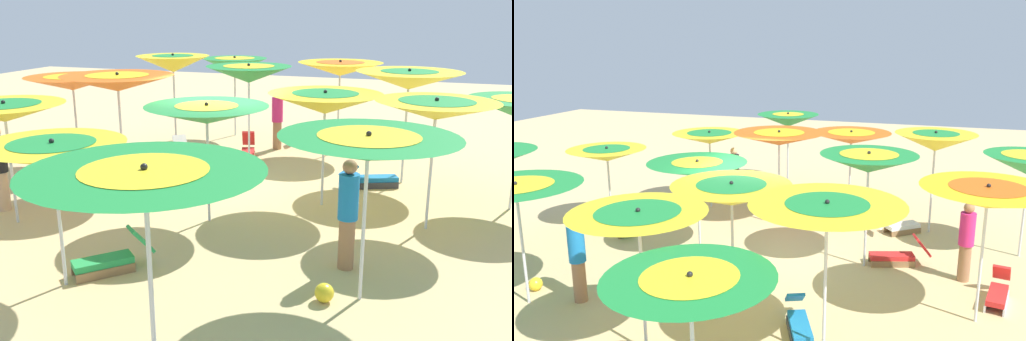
{
  "view_description": "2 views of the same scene",
  "coord_description": "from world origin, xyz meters",
  "views": [
    {
      "loc": [
        -4.29,
        10.23,
        3.8
      ],
      "look_at": [
        -1.14,
        1.15,
        1.0
      ],
      "focal_mm": 39.82,
      "sensor_mm": 36.0,
      "label": 1
    },
    {
      "loc": [
        -10.42,
        -3.73,
        4.7
      ],
      "look_at": [
        1.89,
        0.35,
        1.51
      ],
      "focal_mm": 37.19,
      "sensor_mm": 36.0,
      "label": 2
    }
  ],
  "objects": [
    {
      "name": "beach_umbrella_1",
      "position": [
        -3.36,
        3.29,
        2.1
      ],
      "size": [
        2.28,
        2.28,
        2.31
      ],
      "color": "silver",
      "rests_on": "ground"
    },
    {
      "name": "beach_umbrella_13",
      "position": [
        4.37,
        -1.26,
        2.01
      ],
      "size": [
        2.25,
        2.25,
        2.23
      ],
      "color": "silver",
      "rests_on": "ground"
    },
    {
      "name": "lounger_2",
      "position": [
        0.51,
        -2.98,
        0.21
      ],
      "size": [
        0.72,
        1.33,
        0.66
      ],
      "rotation": [
        0.0,
        0.0,
        8.17
      ],
      "color": "olive",
      "rests_on": "ground"
    },
    {
      "name": "beach_umbrella_11",
      "position": [
        -1.5,
        -4.49,
        2.23
      ],
      "size": [
        2.19,
        2.19,
        2.46
      ],
      "color": "silver",
      "rests_on": "ground"
    },
    {
      "name": "lounger_5",
      "position": [
        2.46,
        -2.85,
        0.21
      ],
      "size": [
        1.03,
        1.16,
        0.61
      ],
      "rotation": [
        0.0,
        0.0,
        5.38
      ],
      "color": "olive",
      "rests_on": "ground"
    },
    {
      "name": "ground",
      "position": [
        0.0,
        0.0,
        -0.02
      ],
      "size": [
        41.18,
        41.18,
        0.04
      ],
      "primitive_type": "cube",
      "color": "#D1B57F"
    },
    {
      "name": "beach_umbrella_5",
      "position": [
        -0.29,
        1.29,
        1.98
      ],
      "size": [
        2.18,
        2.18,
        2.19
      ],
      "color": "silver",
      "rests_on": "ground"
    },
    {
      "name": "lounger_3",
      "position": [
        -0.66,
        -4.9,
        0.2
      ],
      "size": [
        1.19,
        0.53,
        0.59
      ],
      "rotation": [
        0.0,
        0.0,
        9.25
      ],
      "color": "silver",
      "rests_on": "ground"
    },
    {
      "name": "lounger_1",
      "position": [
        0.26,
        3.69,
        0.21
      ],
      "size": [
        1.06,
        1.11,
        0.64
      ],
      "rotation": [
        0.0,
        0.0,
        7.11
      ],
      "color": "olive",
      "rests_on": "ground"
    },
    {
      "name": "beach_umbrella_6",
      "position": [
        -2.04,
        -0.23,
        2.03
      ],
      "size": [
        2.17,
        2.17,
        2.28
      ],
      "color": "silver",
      "rests_on": "ground"
    },
    {
      "name": "lounger_0",
      "position": [
        3.78,
        -1.38,
        0.2
      ],
      "size": [
        1.22,
        0.57,
        0.61
      ],
      "rotation": [
        0.0,
        0.0,
        6.49
      ],
      "color": "#333338",
      "rests_on": "ground"
    },
    {
      "name": "beach_umbrella_8",
      "position": [
        2.99,
        2.51,
        2.03
      ],
      "size": [
        2.08,
        2.08,
        2.24
      ],
      "color": "silver",
      "rests_on": "ground"
    },
    {
      "name": "lounger_4",
      "position": [
        -2.82,
        -1.71,
        0.2
      ],
      "size": [
        1.29,
        0.8,
        0.54
      ],
      "rotation": [
        0.0,
        0.0,
        3.55
      ],
      "color": "#333338",
      "rests_on": "ground"
    },
    {
      "name": "beach_umbrella_12",
      "position": [
        5.86,
        1.05,
        2.2
      ],
      "size": [
        1.97,
        1.97,
        2.46
      ],
      "color": "silver",
      "rests_on": "ground"
    },
    {
      "name": "beach_umbrella_4",
      "position": [
        0.63,
        4.25,
        1.91
      ],
      "size": [
        1.96,
        1.96,
        2.12
      ],
      "color": "silver",
      "rests_on": "ground"
    },
    {
      "name": "beach_umbrella_3",
      "position": [
        -5.55,
        -1.18,
        1.97
      ],
      "size": [
        1.98,
        1.98,
        2.21
      ],
      "color": "silver",
      "rests_on": "ground"
    },
    {
      "name": "beach_umbrella_9",
      "position": [
        2.17,
        0.2,
        2.29
      ],
      "size": [
        2.3,
        2.3,
        2.51
      ],
      "color": "silver",
      "rests_on": "ground"
    },
    {
      "name": "beachgoer_0",
      "position": [
        3.68,
        2.06,
        0.86
      ],
      "size": [
        0.3,
        0.3,
        1.65
      ],
      "rotation": [
        0.0,
        0.0,
        2.38
      ],
      "color": "#D8A87F",
      "rests_on": "ground"
    },
    {
      "name": "beach_umbrella_10",
      "position": [
        0.24,
        -2.33,
        2.26
      ],
      "size": [
        2.01,
        2.01,
        2.51
      ],
      "color": "silver",
      "rests_on": "ground"
    },
    {
      "name": "beach_umbrella_2",
      "position": [
        -4.06,
        0.4,
        2.13
      ],
      "size": [
        2.05,
        2.05,
        2.34
      ],
      "color": "silver",
      "rests_on": "ground"
    },
    {
      "name": "beachgoer_1",
      "position": [
        0.14,
        -4.32,
        0.85
      ],
      "size": [
        0.3,
        0.3,
        1.63
      ],
      "rotation": [
        0.0,
        0.0,
        4.31
      ],
      "color": "#A3704C",
      "rests_on": "ground"
    },
    {
      "name": "beach_umbrella_7",
      "position": [
        -3.4,
        -2.25,
        2.28
      ],
      "size": [
        2.26,
        2.26,
        2.53
      ],
      "color": "silver",
      "rests_on": "ground"
    },
    {
      "name": "beachgoer_2",
      "position": [
        -3.01,
        2.42,
        0.88
      ],
      "size": [
        0.3,
        0.3,
        1.69
      ],
      "rotation": [
        0.0,
        0.0,
        1.25
      ],
      "color": "#A3704C",
      "rests_on": "ground"
    },
    {
      "name": "beach_ball",
      "position": [
        -2.93,
        3.52,
        0.13
      ],
      "size": [
        0.26,
        0.26,
        0.26
      ],
      "primitive_type": "sphere",
      "color": "yellow",
      "rests_on": "ground"
    },
    {
      "name": "beach_umbrella_14",
      "position": [
        2.84,
        -3.57,
        2.31
      ],
      "size": [
        1.96,
        1.96,
        2.58
      ],
      "color": "silver",
      "rests_on": "ground"
    }
  ]
}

